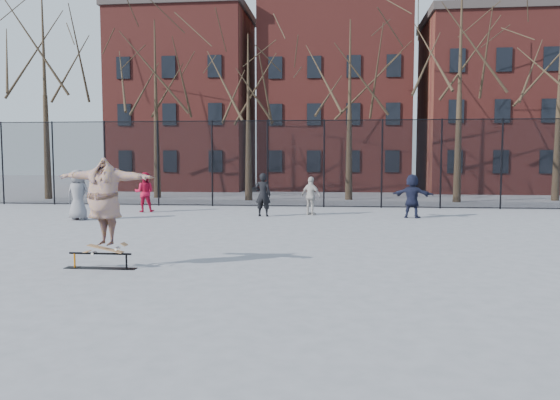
# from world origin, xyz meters

# --- Properties ---
(ground) EXTENTS (100.00, 100.00, 0.00)m
(ground) POSITION_xyz_m (0.00, 0.00, 0.00)
(ground) COLOR slate
(skate_rail) EXTENTS (1.53, 0.23, 0.34)m
(skate_rail) POSITION_xyz_m (-3.09, -1.10, 0.13)
(skate_rail) COLOR black
(skate_rail) RESTS_ON ground
(skateboard) EXTENTS (0.81, 0.19, 0.10)m
(skateboard) POSITION_xyz_m (-2.97, -1.10, 0.39)
(skateboard) COLOR #9E733F
(skateboard) RESTS_ON skate_rail
(skater) EXTENTS (2.31, 0.94, 1.83)m
(skater) POSITION_xyz_m (-2.97, -1.10, 1.35)
(skater) COLOR #4B3482
(skater) RESTS_ON skateboard
(bystander_grey) EXTENTS (0.95, 0.66, 1.86)m
(bystander_grey) POSITION_xyz_m (-7.63, 7.09, 0.93)
(bystander_grey) COLOR slate
(bystander_grey) RESTS_ON ground
(bystander_black) EXTENTS (0.66, 0.47, 1.69)m
(bystander_black) POSITION_xyz_m (-1.06, 9.04, 0.85)
(bystander_black) COLOR black
(bystander_black) RESTS_ON ground
(bystander_red) EXTENTS (0.92, 0.78, 1.66)m
(bystander_red) POSITION_xyz_m (-6.24, 10.14, 0.83)
(bystander_red) COLOR #B51030
(bystander_red) RESTS_ON ground
(bystander_white) EXTENTS (0.96, 0.80, 1.53)m
(bystander_white) POSITION_xyz_m (0.78, 9.66, 0.77)
(bystander_white) COLOR #BBB4AD
(bystander_white) RESTS_ON ground
(bystander_navy) EXTENTS (1.62, 0.96, 1.67)m
(bystander_navy) POSITION_xyz_m (4.66, 9.13, 0.83)
(bystander_navy) COLOR #191C32
(bystander_navy) RESTS_ON ground
(fence) EXTENTS (34.03, 0.07, 4.00)m
(fence) POSITION_xyz_m (-0.01, 13.00, 2.05)
(fence) COLOR black
(fence) RESTS_ON ground
(tree_row) EXTENTS (33.66, 7.46, 10.67)m
(tree_row) POSITION_xyz_m (-0.25, 17.15, 7.36)
(tree_row) COLOR black
(tree_row) RESTS_ON ground
(rowhouses) EXTENTS (29.00, 7.00, 13.00)m
(rowhouses) POSITION_xyz_m (0.72, 26.00, 6.06)
(rowhouses) COLOR maroon
(rowhouses) RESTS_ON ground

